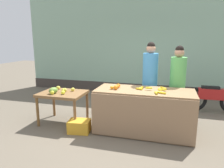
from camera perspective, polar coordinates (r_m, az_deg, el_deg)
name	(u,v)px	position (r m, az deg, el deg)	size (l,w,h in m)	color
ground_plane	(125,129)	(4.61, 3.53, -12.32)	(24.00, 24.00, 0.00)	#665B4C
market_wall_back	(145,47)	(7.33, 9.04, 10.07)	(8.75, 0.23, 3.38)	#8CB299
fruit_stall_counter	(144,111)	(4.37, 8.71, -7.46)	(1.98, 0.84, 0.91)	olive
side_table_wooden	(63,96)	(4.89, -13.35, -3.28)	(1.01, 0.78, 0.73)	brown
banana_bunch_pile	(154,90)	(4.18, 11.53, -1.57)	(0.61, 0.49, 0.07)	gold
orange_pile	(116,87)	(4.30, 1.14, -0.76)	(0.17, 0.29, 0.09)	orange
mango_papaya_pile	(57,90)	(4.85, -14.75, -1.68)	(0.54, 0.58, 0.14)	yellow
vendor_woman_blue_shirt	(150,82)	(4.88, 10.30, 0.47)	(0.34, 0.34, 1.85)	#33333D
vendor_woman_green_shirt	(177,86)	(4.87, 17.44, -0.40)	(0.34, 0.34, 1.78)	#33333D
parked_motorcycle	(214,98)	(6.10, 26.09, -3.41)	(1.60, 0.18, 0.88)	black
produce_crate	(79,126)	(4.49, -8.95, -11.36)	(0.44, 0.32, 0.26)	gold
produce_sack	(105,106)	(5.40, -2.04, -6.05)	(0.36, 0.30, 0.44)	tan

